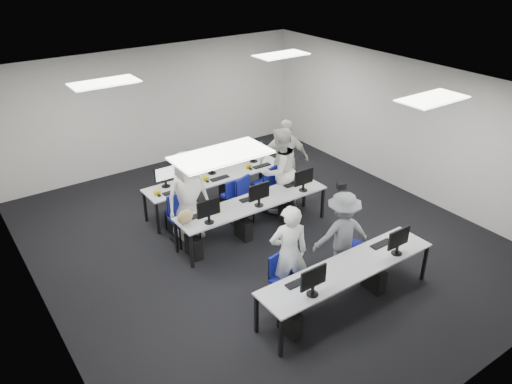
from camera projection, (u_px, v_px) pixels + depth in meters
room at (260, 169)px, 9.17m from camera, size 9.00×9.02×3.00m
ceiling_panels at (260, 90)px, 8.49m from camera, size 5.20×4.60×0.02m
desk_front at (348, 270)px, 7.81m from camera, size 3.20×0.70×0.73m
desk_mid at (254, 204)px, 9.69m from camera, size 3.20×0.70×0.73m
desk_back at (216, 178)px, 10.71m from camera, size 3.20×0.70×0.73m
equipment_front at (339, 291)px, 7.85m from camera, size 2.51×0.41×1.19m
equipment_mid at (246, 222)px, 9.73m from camera, size 2.91×0.41×1.19m
equipment_back at (224, 189)px, 10.97m from camera, size 2.91×0.41×1.19m
chair_0 at (286, 289)px, 8.01m from camera, size 0.52×0.55×0.89m
chair_1 at (352, 255)px, 8.86m from camera, size 0.53×0.56×0.88m
chair_2 at (184, 228)px, 9.65m from camera, size 0.47×0.51×0.95m
chair_3 at (239, 210)px, 10.31m from camera, size 0.46×0.49×0.88m
chair_4 at (277, 199)px, 10.68m from camera, size 0.61×0.64×0.96m
chair_5 at (179, 220)px, 9.97m from camera, size 0.41×0.45×0.83m
chair_6 at (236, 202)px, 10.56m from camera, size 0.59×0.62×0.93m
chair_7 at (267, 191)px, 10.98m from camera, size 0.58×0.61×0.97m
handbag at (185, 216)px, 8.92m from camera, size 0.35×0.25×0.26m
student_0 at (289, 253)px, 7.89m from camera, size 0.74×0.62×1.72m
student_1 at (279, 171)px, 10.46m from camera, size 0.97×0.79×1.87m
student_2 at (188, 195)px, 9.55m from camera, size 0.88×0.57×1.79m
student_3 at (284, 160)px, 10.93m from camera, size 1.19×0.85×1.87m
photographer at (342, 234)px, 8.54m from camera, size 1.15×0.88×1.57m
dslr_camera at (341, 186)px, 8.30m from camera, size 0.19×0.22×0.10m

